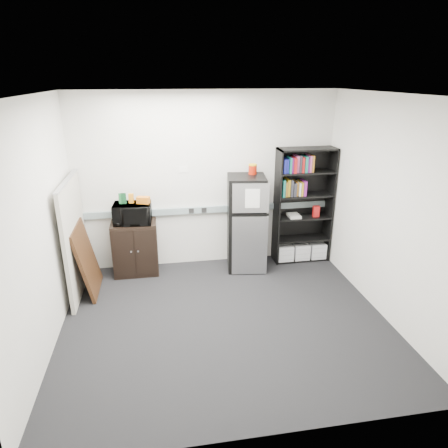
% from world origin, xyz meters
% --- Properties ---
extents(floor, '(4.00, 4.00, 0.00)m').
position_xyz_m(floor, '(0.00, 0.00, 0.00)').
color(floor, black).
rests_on(floor, ground).
extents(wall_back, '(4.00, 0.02, 2.70)m').
position_xyz_m(wall_back, '(0.00, 1.75, 1.35)').
color(wall_back, silver).
rests_on(wall_back, floor).
extents(wall_right, '(0.02, 3.50, 2.70)m').
position_xyz_m(wall_right, '(2.00, 0.00, 1.35)').
color(wall_right, silver).
rests_on(wall_right, floor).
extents(wall_left, '(0.02, 3.50, 2.70)m').
position_xyz_m(wall_left, '(-2.00, 0.00, 1.35)').
color(wall_left, silver).
rests_on(wall_left, floor).
extents(ceiling, '(4.00, 3.50, 0.02)m').
position_xyz_m(ceiling, '(0.00, 0.00, 2.70)').
color(ceiling, white).
rests_on(ceiling, wall_back).
extents(electrical_raceway, '(3.92, 0.05, 0.10)m').
position_xyz_m(electrical_raceway, '(0.00, 1.72, 0.90)').
color(electrical_raceway, gray).
rests_on(electrical_raceway, wall_back).
extents(wall_note, '(0.14, 0.00, 0.10)m').
position_xyz_m(wall_note, '(-0.35, 1.74, 1.55)').
color(wall_note, white).
rests_on(wall_note, wall_back).
extents(bookshelf, '(0.90, 0.34, 1.85)m').
position_xyz_m(bookshelf, '(1.53, 1.57, 0.91)').
color(bookshelf, black).
rests_on(bookshelf, floor).
extents(cubicle_partition, '(0.06, 1.30, 1.62)m').
position_xyz_m(cubicle_partition, '(-1.90, 1.08, 0.81)').
color(cubicle_partition, '#ABA798').
rests_on(cubicle_partition, floor).
extents(cabinet, '(0.66, 0.45, 0.83)m').
position_xyz_m(cabinet, '(-1.14, 1.50, 0.42)').
color(cabinet, black).
rests_on(cabinet, floor).
extents(microwave, '(0.56, 0.40, 0.30)m').
position_xyz_m(microwave, '(-1.14, 1.48, 0.98)').
color(microwave, black).
rests_on(microwave, cabinet).
extents(snack_box_a, '(0.08, 0.07, 0.15)m').
position_xyz_m(snack_box_a, '(-1.28, 1.52, 1.20)').
color(snack_box_a, '#1A5D2C').
rests_on(snack_box_a, microwave).
extents(snack_box_b, '(0.08, 0.06, 0.15)m').
position_xyz_m(snack_box_b, '(-1.25, 1.52, 1.20)').
color(snack_box_b, '#0D391A').
rests_on(snack_box_b, microwave).
extents(snack_box_c, '(0.08, 0.06, 0.14)m').
position_xyz_m(snack_box_c, '(-1.14, 1.52, 1.20)').
color(snack_box_c, orange).
rests_on(snack_box_c, microwave).
extents(snack_bag, '(0.20, 0.15, 0.10)m').
position_xyz_m(snack_bag, '(-0.96, 1.47, 1.18)').
color(snack_bag, '#C66513').
rests_on(snack_bag, microwave).
extents(refrigerator, '(0.62, 0.65, 1.48)m').
position_xyz_m(refrigerator, '(0.57, 1.42, 0.74)').
color(refrigerator, black).
rests_on(refrigerator, floor).
extents(coffee_can, '(0.13, 0.13, 0.17)m').
position_xyz_m(coffee_can, '(0.68, 1.55, 1.57)').
color(coffee_can, '#9D1807').
rests_on(coffee_can, refrigerator).
extents(framed_poster, '(0.25, 0.78, 0.99)m').
position_xyz_m(framed_poster, '(-1.77, 1.04, 0.50)').
color(framed_poster, black).
rests_on(framed_poster, floor).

